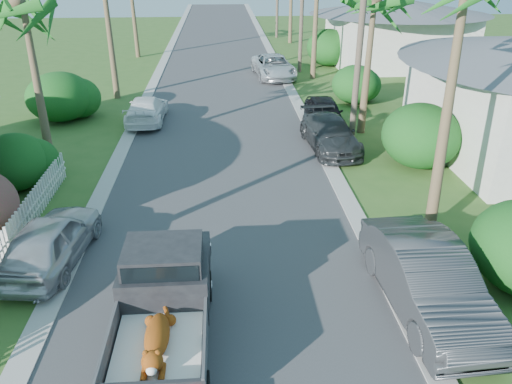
{
  "coord_description": "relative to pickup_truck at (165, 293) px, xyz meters",
  "views": [
    {
      "loc": [
        0.06,
        -7.0,
        7.87
      ],
      "look_at": [
        0.99,
        6.15,
        1.4
      ],
      "focal_mm": 35.0,
      "sensor_mm": 36.0,
      "label": 1
    }
  ],
  "objects": [
    {
      "name": "parked_car_rm",
      "position": [
        5.99,
        11.05,
        -0.34
      ],
      "size": [
        2.26,
        4.75,
        1.34
      ],
      "primitive_type": "imported",
      "rotation": [
        0.0,
        0.0,
        0.08
      ],
      "color": "#2B2E30",
      "rests_on": "ground"
    },
    {
      "name": "curb_left",
      "position": [
        -2.97,
        22.99,
        -0.98
      ],
      "size": [
        0.6,
        100.0,
        0.06
      ],
      "primitive_type": "cube",
      "color": "#A5A39E",
      "rests_on": "ground"
    },
    {
      "name": "utility_pole_c",
      "position": [
        6.93,
        25.99,
        3.59
      ],
      "size": [
        1.6,
        0.26,
        9.0
      ],
      "color": "brown",
      "rests_on": "ground"
    },
    {
      "name": "parked_car_rf",
      "position": [
        6.33,
        14.08,
        -0.33
      ],
      "size": [
        1.65,
        4.0,
        1.36
      ],
      "primitive_type": "imported",
      "rotation": [
        0.0,
        0.0,
        -0.01
      ],
      "color": "black",
      "rests_on": "ground"
    },
    {
      "name": "parked_car_lf",
      "position": [
        -2.36,
        15.37,
        -0.38
      ],
      "size": [
        1.83,
        4.37,
        1.26
      ],
      "primitive_type": "imported",
      "rotation": [
        0.0,
        0.0,
        3.13
      ],
      "color": "white",
      "rests_on": "ground"
    },
    {
      "name": "utility_pole_b",
      "position": [
        6.93,
        10.99,
        3.59
      ],
      "size": [
        1.6,
        0.26,
        9.0
      ],
      "color": "brown",
      "rests_on": "ground"
    },
    {
      "name": "picket_fence",
      "position": [
        -4.67,
        3.49,
        -0.51
      ],
      "size": [
        0.1,
        11.0,
        1.0
      ],
      "primitive_type": "cube",
      "color": "white",
      "rests_on": "ground"
    },
    {
      "name": "pickup_truck",
      "position": [
        0.0,
        0.0,
        0.0
      ],
      "size": [
        1.98,
        5.12,
        2.06
      ],
      "color": "black",
      "rests_on": "ground"
    },
    {
      "name": "shrub_r_d",
      "position": [
        9.33,
        27.99,
        0.29
      ],
      "size": [
        3.2,
        3.52,
        2.6
      ],
      "primitive_type": "ellipsoid",
      "color": "#144619",
      "rests_on": "ground"
    },
    {
      "name": "palm_l_b",
      "position": [
        -5.47,
        9.99,
        5.14
      ],
      "size": [
        4.4,
        4.4,
        7.4
      ],
      "color": "brown",
      "rests_on": "ground"
    },
    {
      "name": "road",
      "position": [
        1.33,
        22.99,
        -1.0
      ],
      "size": [
        8.0,
        100.0,
        0.02
      ],
      "primitive_type": "cube",
      "color": "#38383A",
      "rests_on": "ground"
    },
    {
      "name": "shrub_r_c",
      "position": [
        8.83,
        17.99,
        0.04
      ],
      "size": [
        2.6,
        2.86,
        2.1
      ],
      "primitive_type": "ellipsoid",
      "color": "#144619",
      "rests_on": "ground"
    },
    {
      "name": "parked_car_rn",
      "position": [
        6.1,
        0.33,
        -0.19
      ],
      "size": [
        2.0,
        5.07,
        1.64
      ],
      "primitive_type": "imported",
      "rotation": [
        0.0,
        0.0,
        0.05
      ],
      "color": "#333638",
      "rests_on": "ground"
    },
    {
      "name": "parked_car_rd",
      "position": [
        4.93,
        24.45,
        -0.29
      ],
      "size": [
        2.88,
        5.38,
        1.44
      ],
      "primitive_type": "imported",
      "rotation": [
        0.0,
        0.0,
        0.1
      ],
      "color": "silver",
      "rests_on": "ground"
    },
    {
      "name": "shrub_l_d",
      "position": [
        -6.67,
        15.99,
        0.19
      ],
      "size": [
        3.2,
        3.52,
        2.4
      ],
      "primitive_type": "ellipsoid",
      "color": "#144619",
      "rests_on": "ground"
    },
    {
      "name": "shrub_l_c",
      "position": [
        -6.07,
        7.99,
        -0.01
      ],
      "size": [
        2.4,
        2.64,
        2.0
      ],
      "primitive_type": "ellipsoid",
      "color": "#144619",
      "rests_on": "ground"
    },
    {
      "name": "curb_right",
      "position": [
        5.63,
        22.99,
        -0.98
      ],
      "size": [
        0.6,
        100.0,
        0.06
      ],
      "primitive_type": "cube",
      "color": "#A5A39E",
      "rests_on": "ground"
    },
    {
      "name": "house_right_far",
      "position": [
        14.33,
        27.99,
        1.11
      ],
      "size": [
        9.0,
        8.0,
        4.6
      ],
      "color": "silver",
      "rests_on": "ground"
    },
    {
      "name": "shrub_r_b",
      "position": [
        9.13,
        8.99,
        0.24
      ],
      "size": [
        3.0,
        3.3,
        2.5
      ],
      "primitive_type": "ellipsoid",
      "color": "#144619",
      "rests_on": "ground"
    },
    {
      "name": "parked_car_ln",
      "position": [
        -3.37,
        2.94,
        -0.31
      ],
      "size": [
        2.13,
        4.29,
        1.4
      ],
      "primitive_type": "imported",
      "rotation": [
        0.0,
        0.0,
        3.02
      ],
      "color": "#B3B5BB",
      "rests_on": "ground"
    }
  ]
}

